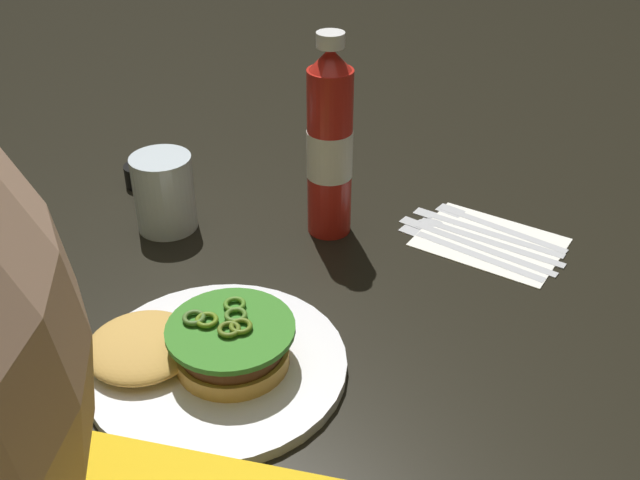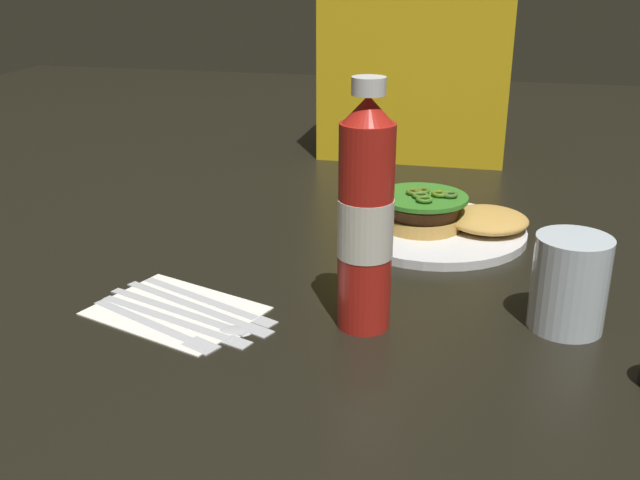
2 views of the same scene
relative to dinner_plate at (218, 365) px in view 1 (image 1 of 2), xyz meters
name	(u,v)px [view 1 (image 1 of 2)]	position (x,y,z in m)	size (l,w,h in m)	color
ground_plane	(269,333)	(-0.03, -0.07, -0.01)	(3.00, 3.00, 0.00)	black
dinner_plate	(218,365)	(0.00, 0.00, 0.00)	(0.26, 0.26, 0.01)	white
burger_sandwich	(198,345)	(0.02, 0.00, 0.03)	(0.21, 0.13, 0.05)	gold
ketchup_bottle	(330,146)	(-0.05, -0.29, 0.11)	(0.06, 0.06, 0.26)	red
water_glass	(164,193)	(0.16, -0.25, 0.04)	(0.08, 0.08, 0.10)	silver
condiment_cup	(142,175)	(0.24, -0.35, 0.01)	(0.05, 0.05, 0.03)	black
napkin	(490,242)	(-0.26, -0.30, 0.00)	(0.17, 0.13, 0.00)	white
fork_utensil	(488,222)	(-0.25, -0.35, 0.00)	(0.17, 0.09, 0.00)	silver
table_knife	(477,227)	(-0.24, -0.33, 0.00)	(0.20, 0.08, 0.00)	silver
spoon_utensil	(468,233)	(-0.23, -0.32, 0.00)	(0.19, 0.08, 0.00)	silver
steak_knife	(465,240)	(-0.23, -0.30, 0.00)	(0.20, 0.10, 0.00)	silver
butter_knife	(460,247)	(-0.22, -0.28, 0.00)	(0.19, 0.09, 0.00)	silver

